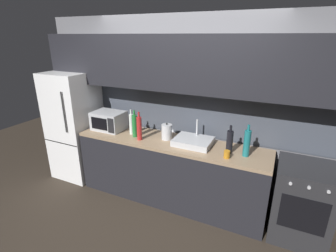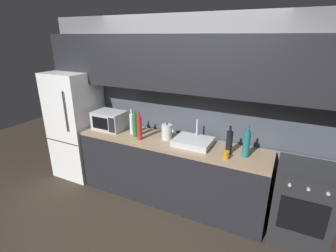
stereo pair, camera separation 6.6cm
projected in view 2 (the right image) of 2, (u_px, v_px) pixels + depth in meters
The scene contains 14 objects.
ground_plane at pixel (135, 240), 2.90m from camera, with size 10.00×10.00×0.00m, color #2D261E.
back_wall at pixel (180, 89), 3.37m from camera, with size 4.36×0.44×2.50m.
counter_run at pixel (170, 170), 3.50m from camera, with size 2.62×0.60×0.90m.
refrigerator at pixel (77, 125), 4.07m from camera, with size 0.68×0.69×1.71m.
oven_range at pixel (301, 204), 2.81m from camera, with size 0.60×0.62×0.90m.
microwave at pixel (110, 120), 3.74m from camera, with size 0.46×0.35×0.27m.
sink_basin at pixel (193, 142), 3.22m from camera, with size 0.48×0.38×0.30m.
kettle at pixel (167, 132), 3.38m from camera, with size 0.18×0.14×0.23m.
wine_bottle_green at pixel (135, 125), 3.45m from camera, with size 0.07×0.07×0.38m.
wine_bottle_red at pixel (139, 128), 3.34m from camera, with size 0.07×0.07×0.39m.
wine_bottle_teal at pixel (247, 144), 2.86m from camera, with size 0.08×0.08×0.39m.
wine_bottle_dark at pixel (229, 142), 2.95m from camera, with size 0.08×0.08×0.35m.
wine_bottle_clear at pixel (132, 124), 3.55m from camera, with size 0.06×0.06×0.36m.
mug_amber at pixel (226, 155), 2.85m from camera, with size 0.07×0.07×0.09m, color #B27019.
Camera 2 is at (1.35, -1.86, 2.23)m, focal length 26.75 mm.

